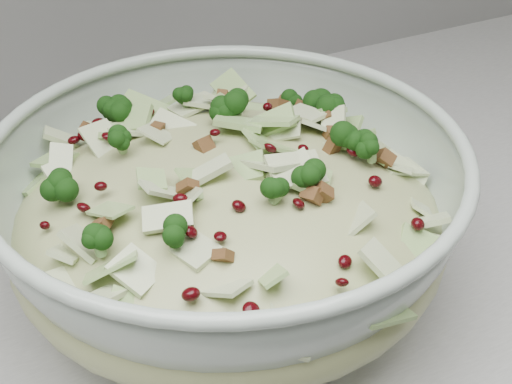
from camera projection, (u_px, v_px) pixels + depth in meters
mixing_bowl at (229, 220)px, 0.55m from camera, size 0.36×0.36×0.14m
salad at (228, 195)px, 0.54m from camera, size 0.37×0.37×0.14m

